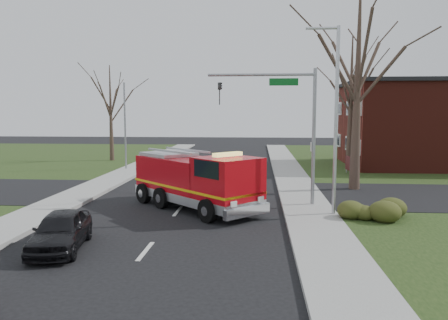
{
  "coord_description": "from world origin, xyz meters",
  "views": [
    {
      "loc": [
        3.78,
        -20.1,
        4.72
      ],
      "look_at": [
        1.88,
        4.27,
        2.0
      ],
      "focal_mm": 35.0,
      "sensor_mm": 36.0,
      "label": 1
    }
  ],
  "objects": [
    {
      "name": "fire_engine",
      "position": [
        0.83,
        0.56,
        1.33
      ],
      "size": [
        6.89,
        6.87,
        2.93
      ],
      "rotation": [
        0.0,
        0.0,
        0.79
      ],
      "color": "#AA0711",
      "rests_on": "ground"
    },
    {
      "name": "utility_pole_far",
      "position": [
        -6.8,
        14.0,
        3.5
      ],
      "size": [
        0.14,
        0.14,
        7.0
      ],
      "primitive_type": "cylinder",
      "color": "gray",
      "rests_on": "ground"
    },
    {
      "name": "sidewalk_right",
      "position": [
        6.2,
        0.0,
        0.07
      ],
      "size": [
        2.4,
        80.0,
        0.15
      ],
      "primitive_type": "cube",
      "color": "gray",
      "rests_on": "ground"
    },
    {
      "name": "bare_tree_near",
      "position": [
        9.5,
        6.0,
        7.41
      ],
      "size": [
        6.0,
        6.0,
        12.0
      ],
      "color": "#382921",
      "rests_on": "ground"
    },
    {
      "name": "bare_tree_left",
      "position": [
        -10.0,
        20.0,
        5.56
      ],
      "size": [
        4.5,
        4.5,
        9.0
      ],
      "color": "#382921",
      "rests_on": "ground"
    },
    {
      "name": "brick_building",
      "position": [
        19.0,
        18.0,
        3.66
      ],
      "size": [
        15.4,
        10.4,
        7.25
      ],
      "color": "#5E1E16",
      "rests_on": "ground"
    },
    {
      "name": "traffic_signal_mast",
      "position": [
        5.21,
        1.5,
        4.71
      ],
      "size": [
        5.29,
        0.18,
        6.8
      ],
      "color": "gray",
      "rests_on": "ground"
    },
    {
      "name": "ground",
      "position": [
        0.0,
        0.0,
        0.0
      ],
      "size": [
        120.0,
        120.0,
        0.0
      ],
      "primitive_type": "plane",
      "color": "black",
      "rests_on": "ground"
    },
    {
      "name": "health_center_sign",
      "position": [
        10.5,
        12.5,
        0.88
      ],
      "size": [
        0.12,
        2.0,
        1.4
      ],
      "color": "#471014",
      "rests_on": "ground"
    },
    {
      "name": "streetlight_pole",
      "position": [
        7.14,
        -0.5,
        4.55
      ],
      "size": [
        1.48,
        0.16,
        8.4
      ],
      "color": "#B7BABF",
      "rests_on": "ground"
    },
    {
      "name": "parked_car_maroon",
      "position": [
        -2.94,
        -5.98,
        0.66
      ],
      "size": [
        2.21,
        4.11,
        1.33
      ],
      "primitive_type": "imported",
      "rotation": [
        0.0,
        0.0,
        0.17
      ],
      "color": "black",
      "rests_on": "ground"
    },
    {
      "name": "sidewalk_left",
      "position": [
        -6.2,
        0.0,
        0.07
      ],
      "size": [
        2.4,
        80.0,
        0.15
      ],
      "primitive_type": "cube",
      "color": "gray",
      "rests_on": "ground"
    },
    {
      "name": "hedge_corner",
      "position": [
        9.0,
        -1.0,
        0.58
      ],
      "size": [
        2.8,
        2.0,
        0.9
      ],
      "primitive_type": "ellipsoid",
      "color": "#343D16",
      "rests_on": "lawn_right"
    },
    {
      "name": "bare_tree_far",
      "position": [
        11.0,
        15.0,
        6.49
      ],
      "size": [
        5.25,
        5.25,
        10.5
      ],
      "color": "#382921",
      "rests_on": "ground"
    }
  ]
}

